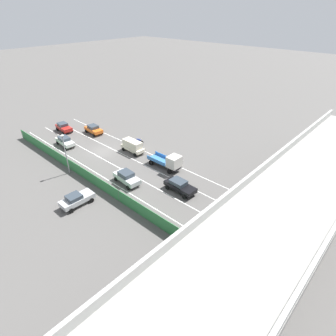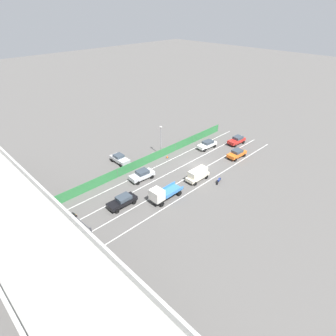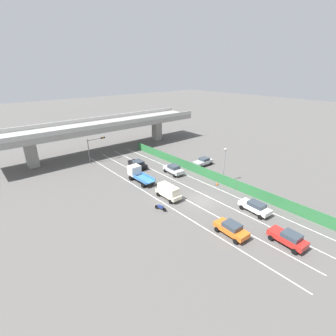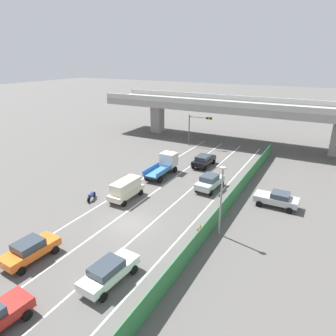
{
  "view_description": "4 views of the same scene",
  "coord_description": "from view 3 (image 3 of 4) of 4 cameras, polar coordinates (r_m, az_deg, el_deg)",
  "views": [
    {
      "loc": [
        24.08,
        37.89,
        22.19
      ],
      "look_at": [
        -2.27,
        13.57,
        1.02
      ],
      "focal_mm": 29.51,
      "sensor_mm": 36.0,
      "label": 1
    },
    {
      "loc": [
        -29.37,
        36.94,
        27.14
      ],
      "look_at": [
        2.0,
        6.02,
        0.94
      ],
      "focal_mm": 30.01,
      "sensor_mm": 36.0,
      "label": 2
    },
    {
      "loc": [
        -25.64,
        -22.06,
        19.04
      ],
      "look_at": [
        2.4,
        11.12,
        1.41
      ],
      "focal_mm": 26.41,
      "sensor_mm": 36.0,
      "label": 3
    },
    {
      "loc": [
        14.73,
        -19.57,
        14.62
      ],
      "look_at": [
        -1.89,
        10.72,
        1.7
      ],
      "focal_mm": 32.05,
      "sensor_mm": 36.0,
      "label": 4
    }
  ],
  "objects": [
    {
      "name": "parked_wagon_silver",
      "position": [
        52.2,
        8.14,
        1.51
      ],
      "size": [
        4.33,
        2.09,
        1.62
      ],
      "color": "#B2B5B7",
      "rests_on": "ground"
    },
    {
      "name": "lane_line_mid_left",
      "position": [
        41.64,
        0.11,
        -5.12
      ],
      "size": [
        0.14,
        48.35,
        0.01
      ],
      "primitive_type": "cube",
      "color": "silver",
      "rests_on": "ground"
    },
    {
      "name": "street_lamp",
      "position": [
        44.04,
        12.88,
        1.43
      ],
      "size": [
        0.6,
        0.36,
        6.36
      ],
      "color": "gray",
      "rests_on": "ground"
    },
    {
      "name": "ground_plane",
      "position": [
        38.81,
        7.99,
        -7.53
      ],
      "size": [
        300.0,
        300.0,
        0.0
      ],
      "primitive_type": "plane",
      "color": "#565451"
    },
    {
      "name": "motorcycle",
      "position": [
        35.93,
        -1.74,
        -9.07
      ],
      "size": [
        0.8,
        1.89,
        0.93
      ],
      "color": "black",
      "rests_on": "ground"
    },
    {
      "name": "elevated_overpass",
      "position": [
        61.54,
        -14.81,
        9.17
      ],
      "size": [
        50.63,
        8.72,
        7.76
      ],
      "color": "gray",
      "rests_on": "ground"
    },
    {
      "name": "car_van_cream",
      "position": [
        38.66,
        0.08,
        -5.34
      ],
      "size": [
        1.98,
        4.53,
        2.17
      ],
      "color": "beige",
      "rests_on": "ground"
    },
    {
      "name": "car_hatchback_white",
      "position": [
        37.28,
        19.46,
        -8.41
      ],
      "size": [
        2.2,
        4.67,
        1.62
      ],
      "color": "silver",
      "rests_on": "ground"
    },
    {
      "name": "car_sedan_red",
      "position": [
        32.57,
        26.0,
        -14.28
      ],
      "size": [
        2.27,
        4.38,
        1.69
      ],
      "color": "red",
      "rests_on": "ground"
    },
    {
      "name": "green_fence",
      "position": [
        46.9,
        8.34,
        -0.93
      ],
      "size": [
        0.1,
        44.45,
        1.76
      ],
      "color": "#2D753D",
      "rests_on": "ground"
    },
    {
      "name": "traffic_light",
      "position": [
        55.03,
        -16.57,
        5.11
      ],
      "size": [
        4.09,
        0.43,
        5.33
      ],
      "color": "#47474C",
      "rests_on": "ground"
    },
    {
      "name": "lane_line_right_edge",
      "position": [
        45.83,
        6.53,
        -2.61
      ],
      "size": [
        0.14,
        48.35,
        0.01
      ],
      "primitive_type": "cube",
      "color": "silver",
      "rests_on": "ground"
    },
    {
      "name": "traffic_cone",
      "position": [
        44.13,
        11.24,
        -3.55
      ],
      "size": [
        0.47,
        0.47,
        0.57
      ],
      "color": "orange",
      "rests_on": "ground"
    },
    {
      "name": "flatbed_truck_blue",
      "position": [
        44.98,
        -7.09,
        -1.29
      ],
      "size": [
        2.29,
        5.84,
        2.57
      ],
      "color": "black",
      "rests_on": "ground"
    },
    {
      "name": "car_sedan_silver",
      "position": [
        47.59,
        1.25,
        -0.24
      ],
      "size": [
        2.34,
        4.61,
        1.76
      ],
      "color": "#B7BABC",
      "rests_on": "ground"
    },
    {
      "name": "car_taxi_orange",
      "position": [
        31.87,
        14.41,
        -13.37
      ],
      "size": [
        2.22,
        4.38,
        1.66
      ],
      "color": "orange",
      "rests_on": "ground"
    },
    {
      "name": "car_sedan_black",
      "position": [
        50.74,
        -7.01,
        0.98
      ],
      "size": [
        2.15,
        4.71,
        1.62
      ],
      "color": "black",
      "rests_on": "ground"
    },
    {
      "name": "lane_line_left_edge",
      "position": [
        39.8,
        -3.6,
        -6.53
      ],
      "size": [
        0.14,
        48.35,
        0.01
      ],
      "primitive_type": "cube",
      "color": "silver",
      "rests_on": "ground"
    },
    {
      "name": "lane_line_mid_right",
      "position": [
        43.66,
        3.48,
        -3.81
      ],
      "size": [
        0.14,
        48.35,
        0.01
      ],
      "primitive_type": "cube",
      "color": "silver",
      "rests_on": "ground"
    }
  ]
}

